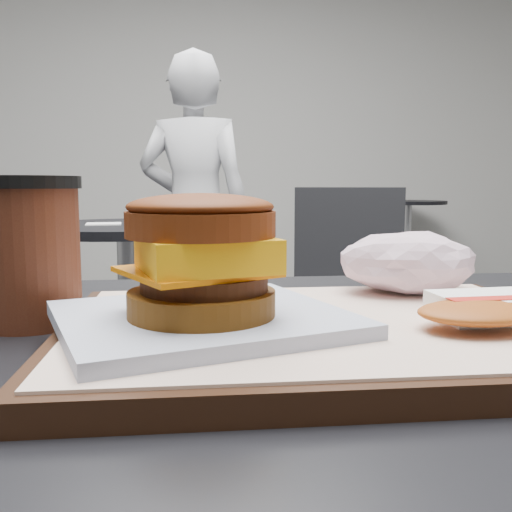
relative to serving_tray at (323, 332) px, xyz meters
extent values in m
cube|color=silver|center=(0.01, 5.02, 0.72)|extent=(8.00, 0.10, 3.00)
cube|color=black|center=(0.01, 0.02, -0.03)|extent=(0.80, 0.60, 0.04)
cube|color=black|center=(0.00, 0.00, 0.00)|extent=(0.38, 0.28, 0.02)
cube|color=silver|center=(0.00, 0.00, 0.01)|extent=(0.36, 0.26, 0.00)
cube|color=silver|center=(-0.09, -0.01, 0.02)|extent=(0.23, 0.22, 0.01)
cylinder|color=#61380D|center=(-0.09, -0.02, 0.03)|extent=(0.13, 0.13, 0.02)
cylinder|color=#361608|center=(-0.09, -0.02, 0.04)|extent=(0.11, 0.11, 0.01)
cube|color=orange|center=(-0.09, -0.02, 0.05)|extent=(0.12, 0.12, 0.00)
cube|color=yellow|center=(-0.09, -0.02, 0.06)|extent=(0.10, 0.10, 0.02)
cylinder|color=maroon|center=(-0.09, -0.02, 0.08)|extent=(0.13, 0.13, 0.02)
ellipsoid|color=maroon|center=(-0.09, -0.02, 0.09)|extent=(0.12, 0.12, 0.02)
cube|color=white|center=(0.13, -0.01, 0.02)|extent=(0.09, 0.06, 0.02)
cube|color=red|center=(0.13, -0.03, 0.03)|extent=(0.09, 0.02, 0.00)
ellipsoid|color=#B85C1D|center=(0.10, -0.04, 0.02)|extent=(0.09, 0.07, 0.01)
cylinder|color=#451D10|center=(-0.23, 0.09, 0.05)|extent=(0.08, 0.08, 0.12)
cylinder|color=black|center=(-0.23, 0.09, 0.11)|extent=(0.09, 0.09, 0.01)
cylinder|color=black|center=(-0.34, 1.67, -0.77)|extent=(0.44, 0.44, 0.02)
cylinder|color=#A5A5AA|center=(-0.34, 1.67, -0.41)|extent=(0.07, 0.07, 0.70)
cylinder|color=black|center=(-0.34, 1.67, -0.04)|extent=(0.70, 0.70, 0.03)
cube|color=white|center=(-0.41, 1.65, -0.03)|extent=(0.13, 0.13, 0.00)
cylinder|color=#B0B1B6|center=(0.28, 1.64, -0.56)|extent=(0.06, 0.06, 0.44)
cube|color=black|center=(0.28, 1.64, -0.32)|extent=(0.55, 0.55, 0.04)
cube|color=black|center=(0.47, 1.64, -0.10)|extent=(0.38, 0.18, 0.40)
imported|color=silver|center=(-0.09, 2.36, -0.03)|extent=(0.62, 0.48, 1.50)
cylinder|color=black|center=(1.81, 4.52, -0.77)|extent=(0.40, 0.40, 0.02)
cylinder|color=#A5A5AA|center=(1.81, 4.52, -0.41)|extent=(0.06, 0.06, 0.70)
cylinder|color=black|center=(1.81, 4.52, -0.04)|extent=(0.66, 0.66, 0.03)
camera|label=1|loc=(-0.09, -0.40, 0.11)|focal=40.00mm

